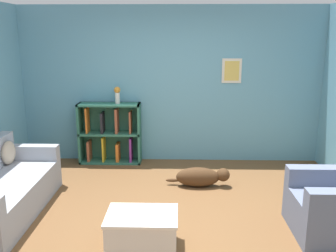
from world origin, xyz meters
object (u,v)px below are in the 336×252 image
coffee_table (142,230)px  vase (117,94)px  dog (201,177)px  bookshelf (110,134)px

coffee_table → vase: vase is taller
coffee_table → dog: bearing=67.1°
bookshelf → coffee_table: size_ratio=1.44×
bookshelf → vase: vase is taller
bookshelf → vase: 0.70m
bookshelf → dog: bookshelf is taller
bookshelf → vase: (0.14, -0.02, 0.68)m
bookshelf → coffee_table: bearing=-73.5°
dog → vase: bearing=143.1°
bookshelf → dog: bearing=-34.8°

